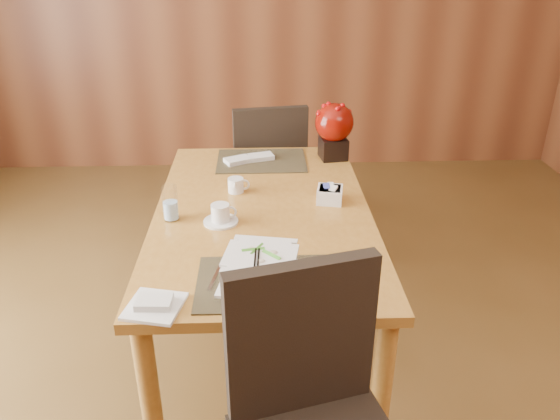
{
  "coord_description": "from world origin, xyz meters",
  "views": [
    {
      "loc": [
        -0.01,
        -1.46,
        1.77
      ],
      "look_at": [
        0.06,
        0.35,
        0.87
      ],
      "focal_mm": 35.0,
      "sensor_mm": 36.0,
      "label": 1
    }
  ],
  "objects_px": {
    "berry_decor": "(334,128)",
    "dining_table": "(263,229)",
    "coffee_cup": "(220,215)",
    "bread_plate": "(155,306)",
    "water_glass": "(170,203)",
    "near_chair": "(314,416)",
    "sugar_caddy": "(330,195)",
    "far_chair": "(268,170)",
    "soup_setting": "(261,268)",
    "creamer_jug": "(236,185)"
  },
  "relations": [
    {
      "from": "soup_setting",
      "to": "bread_plate",
      "type": "relative_size",
      "value": 1.8
    },
    {
      "from": "coffee_cup",
      "to": "bread_plate",
      "type": "bearing_deg",
      "value": -107.18
    },
    {
      "from": "coffee_cup",
      "to": "dining_table",
      "type": "bearing_deg",
      "value": 33.71
    },
    {
      "from": "water_glass",
      "to": "sugar_caddy",
      "type": "height_order",
      "value": "water_glass"
    },
    {
      "from": "water_glass",
      "to": "near_chair",
      "type": "relative_size",
      "value": 0.15
    },
    {
      "from": "dining_table",
      "to": "soup_setting",
      "type": "relative_size",
      "value": 5.07
    },
    {
      "from": "coffee_cup",
      "to": "near_chair",
      "type": "xyz_separation_m",
      "value": [
        0.3,
        -0.83,
        -0.22
      ]
    },
    {
      "from": "dining_table",
      "to": "bread_plate",
      "type": "relative_size",
      "value": 9.11
    },
    {
      "from": "soup_setting",
      "to": "coffee_cup",
      "type": "height_order",
      "value": "soup_setting"
    },
    {
      "from": "berry_decor",
      "to": "dining_table",
      "type": "bearing_deg",
      "value": -122.36
    },
    {
      "from": "coffee_cup",
      "to": "far_chair",
      "type": "distance_m",
      "value": 1.13
    },
    {
      "from": "sugar_caddy",
      "to": "far_chair",
      "type": "bearing_deg",
      "value": 105.61
    },
    {
      "from": "sugar_caddy",
      "to": "near_chair",
      "type": "relative_size",
      "value": 0.11
    },
    {
      "from": "coffee_cup",
      "to": "far_chair",
      "type": "xyz_separation_m",
      "value": [
        0.21,
        1.08,
        -0.25
      ]
    },
    {
      "from": "bread_plate",
      "to": "far_chair",
      "type": "xyz_separation_m",
      "value": [
        0.38,
        1.64,
        -0.22
      ]
    },
    {
      "from": "coffee_cup",
      "to": "far_chair",
      "type": "relative_size",
      "value": 0.15
    },
    {
      "from": "creamer_jug",
      "to": "far_chair",
      "type": "relative_size",
      "value": 0.1
    },
    {
      "from": "water_glass",
      "to": "creamer_jug",
      "type": "xyz_separation_m",
      "value": [
        0.25,
        0.26,
        -0.04
      ]
    },
    {
      "from": "far_chair",
      "to": "coffee_cup",
      "type": "bearing_deg",
      "value": 70.61
    },
    {
      "from": "water_glass",
      "to": "near_chair",
      "type": "distance_m",
      "value": 1.03
    },
    {
      "from": "berry_decor",
      "to": "near_chair",
      "type": "relative_size",
      "value": 0.29
    },
    {
      "from": "coffee_cup",
      "to": "sugar_caddy",
      "type": "distance_m",
      "value": 0.49
    },
    {
      "from": "dining_table",
      "to": "far_chair",
      "type": "relative_size",
      "value": 1.59
    },
    {
      "from": "bread_plate",
      "to": "soup_setting",
      "type": "bearing_deg",
      "value": 22.26
    },
    {
      "from": "creamer_jug",
      "to": "near_chair",
      "type": "distance_m",
      "value": 1.17
    },
    {
      "from": "water_glass",
      "to": "bread_plate",
      "type": "relative_size",
      "value": 0.9
    },
    {
      "from": "sugar_caddy",
      "to": "bread_plate",
      "type": "relative_size",
      "value": 0.65
    },
    {
      "from": "water_glass",
      "to": "creamer_jug",
      "type": "height_order",
      "value": "water_glass"
    },
    {
      "from": "coffee_cup",
      "to": "bread_plate",
      "type": "distance_m",
      "value": 0.58
    },
    {
      "from": "coffee_cup",
      "to": "far_chair",
      "type": "height_order",
      "value": "far_chair"
    },
    {
      "from": "far_chair",
      "to": "berry_decor",
      "type": "bearing_deg",
      "value": 122.32
    },
    {
      "from": "soup_setting",
      "to": "water_glass",
      "type": "bearing_deg",
      "value": 138.54
    },
    {
      "from": "soup_setting",
      "to": "creamer_jug",
      "type": "relative_size",
      "value": 3.27
    },
    {
      "from": "sugar_caddy",
      "to": "creamer_jug",
      "type": "bearing_deg",
      "value": 164.17
    },
    {
      "from": "near_chair",
      "to": "far_chair",
      "type": "bearing_deg",
      "value": 78.09
    },
    {
      "from": "soup_setting",
      "to": "water_glass",
      "type": "height_order",
      "value": "water_glass"
    },
    {
      "from": "sugar_caddy",
      "to": "far_chair",
      "type": "distance_m",
      "value": 0.97
    },
    {
      "from": "bread_plate",
      "to": "water_glass",
      "type": "bearing_deg",
      "value": 92.76
    },
    {
      "from": "sugar_caddy",
      "to": "bread_plate",
      "type": "bearing_deg",
      "value": -130.69
    },
    {
      "from": "near_chair",
      "to": "far_chair",
      "type": "relative_size",
      "value": 1.06
    },
    {
      "from": "dining_table",
      "to": "near_chair",
      "type": "relative_size",
      "value": 1.51
    },
    {
      "from": "creamer_jug",
      "to": "far_chair",
      "type": "bearing_deg",
      "value": 81.25
    },
    {
      "from": "creamer_jug",
      "to": "sugar_caddy",
      "type": "xyz_separation_m",
      "value": [
        0.41,
        -0.12,
        -0.0
      ]
    },
    {
      "from": "bread_plate",
      "to": "sugar_caddy",
      "type": "bearing_deg",
      "value": 49.31
    },
    {
      "from": "berry_decor",
      "to": "near_chair",
      "type": "distance_m",
      "value": 1.58
    },
    {
      "from": "far_chair",
      "to": "near_chair",
      "type": "bearing_deg",
      "value": 84.3
    },
    {
      "from": "creamer_jug",
      "to": "soup_setting",
      "type": "bearing_deg",
      "value": -79.12
    },
    {
      "from": "dining_table",
      "to": "coffee_cup",
      "type": "xyz_separation_m",
      "value": [
        -0.17,
        -0.11,
        0.13
      ]
    },
    {
      "from": "water_glass",
      "to": "near_chair",
      "type": "xyz_separation_m",
      "value": [
        0.5,
        -0.86,
        -0.26
      ]
    },
    {
      "from": "far_chair",
      "to": "dining_table",
      "type": "bearing_deg",
      "value": 79.22
    }
  ]
}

